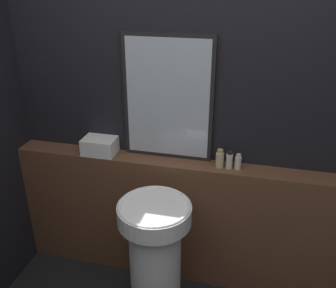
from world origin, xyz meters
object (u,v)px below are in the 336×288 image
object	(u,v)px
pedestal_sink	(155,256)
shampoo_bottle	(220,159)
mirror	(168,99)
towel_stack	(100,146)
conditioner_bottle	(229,160)
lotion_bottle	(238,162)

from	to	relation	value
pedestal_sink	shampoo_bottle	bearing A→B (deg)	52.49
pedestal_sink	mirror	bearing A→B (deg)	94.52
towel_stack	shampoo_bottle	xyz separation A→B (m)	(0.83, 0.00, 0.00)
pedestal_sink	conditioner_bottle	size ratio (longest dim) A/B	7.36
towel_stack	lotion_bottle	bearing A→B (deg)	0.00
pedestal_sink	mirror	xyz separation A→B (m)	(-0.04, 0.49, 0.87)
towel_stack	conditioner_bottle	distance (m)	0.89
conditioner_bottle	lotion_bottle	bearing A→B (deg)	0.00
pedestal_sink	lotion_bottle	distance (m)	0.79
mirror	lotion_bottle	xyz separation A→B (m)	(0.48, -0.07, -0.36)
towel_stack	lotion_bottle	xyz separation A→B (m)	(0.95, 0.00, -0.01)
mirror	lotion_bottle	world-z (taller)	mirror
towel_stack	shampoo_bottle	distance (m)	0.83
conditioner_bottle	towel_stack	bearing A→B (deg)	180.00
conditioner_bottle	lotion_bottle	size ratio (longest dim) A/B	1.14
mirror	shampoo_bottle	xyz separation A→B (m)	(0.36, -0.07, -0.36)
towel_stack	lotion_bottle	world-z (taller)	towel_stack
shampoo_bottle	towel_stack	bearing A→B (deg)	180.00
pedestal_sink	towel_stack	xyz separation A→B (m)	(-0.51, 0.42, 0.51)
pedestal_sink	conditioner_bottle	world-z (taller)	conditioner_bottle
conditioner_bottle	lotion_bottle	world-z (taller)	conditioner_bottle
shampoo_bottle	lotion_bottle	size ratio (longest dim) A/B	1.18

